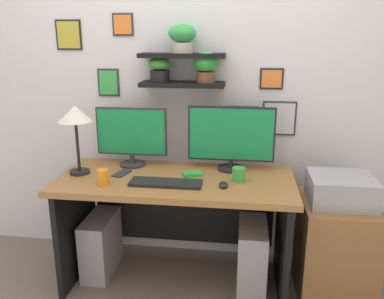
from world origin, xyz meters
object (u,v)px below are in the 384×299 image
at_px(keyboard, 166,183).
at_px(printer, 341,190).
at_px(computer_tower_right, 252,258).
at_px(monitor_right, 231,137).
at_px(scissors_tray, 192,174).
at_px(pen_cup, 103,177).
at_px(computer_tower_left, 101,244).
at_px(drawer_cabinet, 334,249).
at_px(desk, 177,205).
at_px(desk_lamp, 75,118).
at_px(computer_mouse, 224,185).
at_px(monitor_left, 132,135).
at_px(coffee_mug, 239,174).
at_px(cell_phone, 122,173).

distance_m(keyboard, printer, 1.07).
distance_m(keyboard, computer_tower_right, 0.76).
height_order(monitor_right, scissors_tray, monitor_right).
xyz_separation_m(pen_cup, computer_tower_left, (-0.13, 0.23, -0.59)).
xyz_separation_m(pen_cup, computer_tower_right, (0.92, 0.15, -0.57)).
bearing_deg(drawer_cabinet, desk, 176.74).
distance_m(desk_lamp, printer, 1.71).
bearing_deg(monitor_right, computer_mouse, -94.75).
bearing_deg(scissors_tray, computer_tower_right, -11.66).
relative_size(monitor_right, computer_tower_right, 1.24).
distance_m(monitor_left, drawer_cabinet, 1.52).
bearing_deg(computer_tower_right, coffee_mug, 169.02).
xyz_separation_m(computer_mouse, scissors_tray, (-0.21, 0.17, -0.00)).
relative_size(desk, computer_tower_right, 3.25).
bearing_deg(drawer_cabinet, printer, -90.00).
xyz_separation_m(computer_mouse, coffee_mug, (0.09, 0.11, 0.03)).
xyz_separation_m(desk, coffee_mug, (0.40, -0.07, 0.26)).
relative_size(desk, monitor_right, 2.62).
xyz_separation_m(monitor_right, computer_tower_right, (0.16, -0.25, -0.74)).
distance_m(coffee_mug, scissors_tray, 0.31).
xyz_separation_m(monitor_right, pen_cup, (-0.75, -0.40, -0.17)).
bearing_deg(printer, scissors_tray, 176.58).
bearing_deg(printer, monitor_right, 161.85).
xyz_separation_m(monitor_left, computer_tower_right, (0.84, -0.25, -0.73)).
xyz_separation_m(monitor_left, computer_tower_left, (-0.20, -0.17, -0.76)).
distance_m(monitor_left, monitor_right, 0.68).
relative_size(monitor_left, desk_lamp, 1.09).
height_order(desk, computer_tower_right, desk).
bearing_deg(printer, monitor_left, 170.72).
bearing_deg(printer, computer_mouse, -170.80).
bearing_deg(keyboard, pen_cup, -171.14).
height_order(pen_cup, scissors_tray, pen_cup).
bearing_deg(keyboard, computer_mouse, 1.08).
distance_m(pen_cup, scissors_tray, 0.56).
bearing_deg(monitor_left, desk, -25.73).
distance_m(pen_cup, computer_tower_right, 1.09).
distance_m(cell_phone, computer_tower_left, 0.58).
xyz_separation_m(keyboard, computer_tower_right, (0.54, 0.09, -0.53)).
relative_size(computer_mouse, scissors_tray, 0.75).
xyz_separation_m(printer, computer_tower_left, (-1.57, 0.05, -0.52)).
bearing_deg(coffee_mug, computer_mouse, -129.19).
xyz_separation_m(keyboard, computer_mouse, (0.35, 0.01, 0.01)).
bearing_deg(computer_tower_left, coffee_mug, -3.39).
relative_size(printer, computer_tower_left, 0.91).
bearing_deg(monitor_right, coffee_mug, -75.73).
relative_size(computer_mouse, pen_cup, 0.90).
height_order(desk, cell_phone, cell_phone).
height_order(pen_cup, computer_tower_right, pen_cup).
distance_m(monitor_left, computer_tower_left, 0.80).
bearing_deg(monitor_left, coffee_mug, -17.29).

